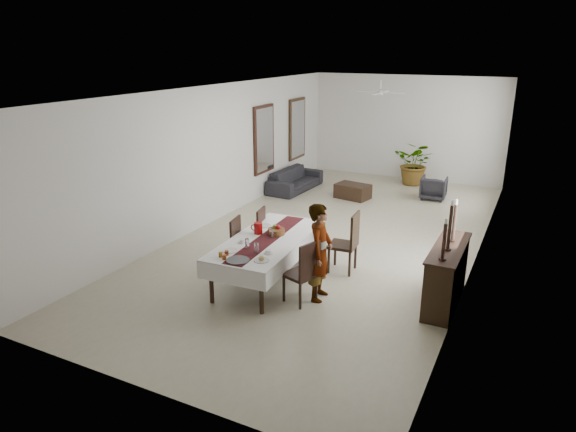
{
  "coord_description": "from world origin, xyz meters",
  "views": [
    {
      "loc": [
        3.87,
        -9.99,
        4.04
      ],
      "look_at": [
        -0.14,
        -1.96,
        1.05
      ],
      "focal_mm": 32.0,
      "sensor_mm": 36.0,
      "label": 1
    }
  ],
  "objects_px": {
    "dining_table_top": "(268,240)",
    "sofa": "(295,180)",
    "woman": "(320,252)",
    "red_pitcher": "(258,228)",
    "sideboard_body": "(446,276)"
  },
  "relations": [
    {
      "from": "dining_table_top",
      "to": "sofa",
      "type": "relative_size",
      "value": 1.2
    },
    {
      "from": "woman",
      "to": "sofa",
      "type": "height_order",
      "value": "woman"
    },
    {
      "from": "red_pitcher",
      "to": "woman",
      "type": "xyz_separation_m",
      "value": [
        1.39,
        -0.4,
        -0.07
      ]
    },
    {
      "from": "woman",
      "to": "red_pitcher",
      "type": "bearing_deg",
      "value": 67.48
    },
    {
      "from": "red_pitcher",
      "to": "woman",
      "type": "relative_size",
      "value": 0.13
    },
    {
      "from": "woman",
      "to": "dining_table_top",
      "type": "bearing_deg",
      "value": 70.61
    },
    {
      "from": "dining_table_top",
      "to": "sofa",
      "type": "height_order",
      "value": "dining_table_top"
    },
    {
      "from": "red_pitcher",
      "to": "sideboard_body",
      "type": "xyz_separation_m",
      "value": [
        3.3,
        0.34,
        -0.41
      ]
    },
    {
      "from": "dining_table_top",
      "to": "sideboard_body",
      "type": "distance_m",
      "value": 3.08
    },
    {
      "from": "dining_table_top",
      "to": "sofa",
      "type": "distance_m",
      "value": 6.15
    },
    {
      "from": "sofa",
      "to": "red_pitcher",
      "type": "bearing_deg",
      "value": -157.62
    },
    {
      "from": "sideboard_body",
      "to": "woman",
      "type": "bearing_deg",
      "value": -158.95
    },
    {
      "from": "red_pitcher",
      "to": "dining_table_top",
      "type": "bearing_deg",
      "value": -27.85
    },
    {
      "from": "dining_table_top",
      "to": "woman",
      "type": "height_order",
      "value": "woman"
    },
    {
      "from": "woman",
      "to": "sideboard_body",
      "type": "distance_m",
      "value": 2.08
    }
  ]
}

